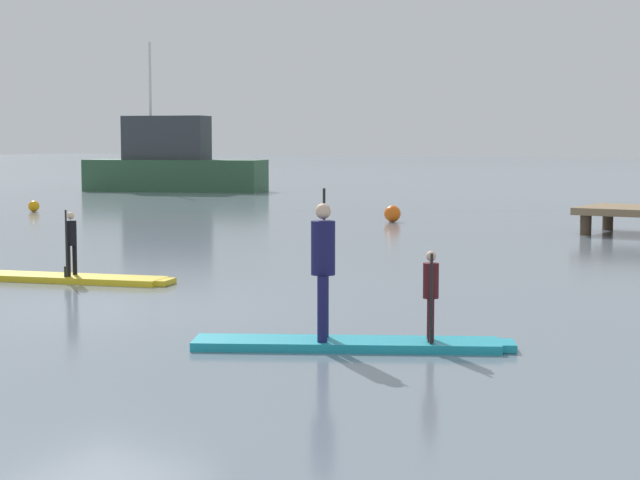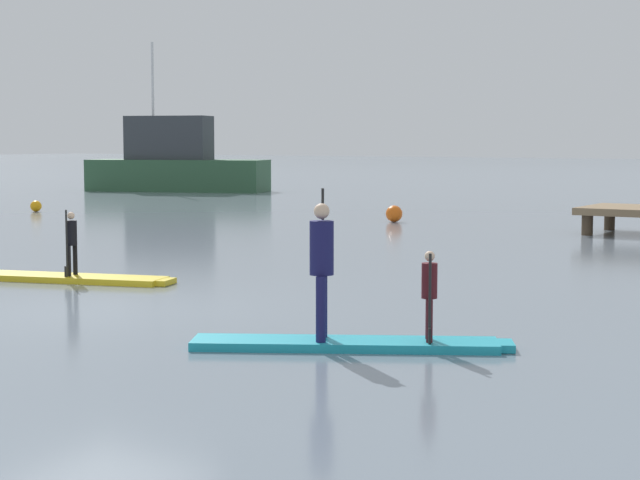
% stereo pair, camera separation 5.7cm
% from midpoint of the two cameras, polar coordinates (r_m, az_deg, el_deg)
% --- Properties ---
extents(ground_plane, '(240.00, 240.00, 0.00)m').
position_cam_midpoint_polar(ground_plane, '(15.32, -11.50, -3.67)').
color(ground_plane, slate).
extents(paddleboard_near, '(3.61, 1.63, 0.10)m').
position_cam_midpoint_polar(paddleboard_near, '(18.50, -13.17, -2.00)').
color(paddleboard_near, gold).
rests_on(paddleboard_near, ground).
extents(paddler_child_solo, '(0.23, 0.37, 1.12)m').
position_cam_midpoint_polar(paddler_child_solo, '(18.42, -13.20, -0.01)').
color(paddler_child_solo, black).
rests_on(paddler_child_solo, paddleboard_near).
extents(paddleboard_far, '(3.47, 2.23, 0.10)m').
position_cam_midpoint_polar(paddleboard_far, '(12.29, 1.60, -5.55)').
color(paddleboard_far, '#1E9EB2').
rests_on(paddleboard_far, ground).
extents(paddler_adult, '(0.37, 0.45, 1.72)m').
position_cam_midpoint_polar(paddler_adult, '(12.17, 0.03, -1.16)').
color(paddler_adult, '#19194C').
rests_on(paddler_adult, paddleboard_far).
extents(paddler_child_front, '(0.25, 0.34, 1.02)m').
position_cam_midpoint_polar(paddler_child_front, '(12.18, 5.78, -2.73)').
color(paddler_child_front, '#4C1419').
rests_on(paddler_child_front, paddleboard_far).
extents(fishing_boat_green_midground, '(8.56, 4.73, 6.80)m').
position_cam_midpoint_polar(fishing_boat_green_midground, '(49.68, -7.88, 4.02)').
color(fishing_boat_green_midground, '#2D5638').
rests_on(fishing_boat_green_midground, ground).
extents(mooring_buoy_near, '(0.37, 0.37, 0.37)m').
position_cam_midpoint_polar(mooring_buoy_near, '(36.50, -15.02, 1.75)').
color(mooring_buoy_near, orange).
rests_on(mooring_buoy_near, ground).
extents(mooring_buoy_mid, '(0.48, 0.48, 0.48)m').
position_cam_midpoint_polar(mooring_buoy_mid, '(30.94, 3.82, 1.40)').
color(mooring_buoy_mid, orange).
rests_on(mooring_buoy_mid, ground).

